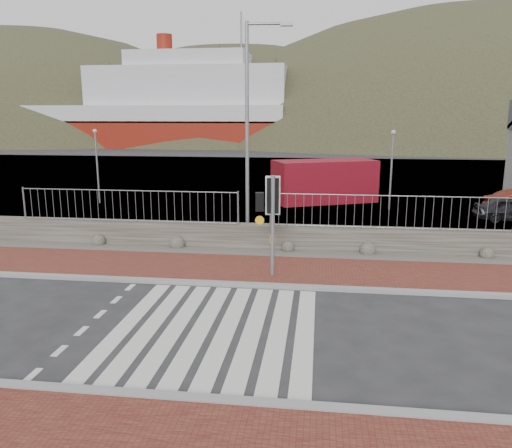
# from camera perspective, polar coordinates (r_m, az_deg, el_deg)

# --- Properties ---
(ground) EXTENTS (220.00, 220.00, 0.00)m
(ground) POSITION_cam_1_polar(r_m,az_deg,el_deg) (11.88, -4.83, -11.88)
(ground) COLOR #28282B
(ground) RESTS_ON ground
(sidewalk_far) EXTENTS (40.00, 3.00, 0.08)m
(sidewalk_far) POSITION_cam_1_polar(r_m,az_deg,el_deg) (16.00, -1.45, -5.20)
(sidewalk_far) COLOR brown
(sidewalk_far) RESTS_ON ground
(kerb_near) EXTENTS (40.00, 0.25, 0.12)m
(kerb_near) POSITION_cam_1_polar(r_m,az_deg,el_deg) (9.28, -8.93, -19.07)
(kerb_near) COLOR gray
(kerb_near) RESTS_ON ground
(kerb_far) EXTENTS (40.00, 0.25, 0.12)m
(kerb_far) POSITION_cam_1_polar(r_m,az_deg,el_deg) (14.60, -2.35, -6.93)
(kerb_far) COLOR gray
(kerb_far) RESTS_ON ground
(zebra_crossing) EXTENTS (4.62, 5.60, 0.01)m
(zebra_crossing) POSITION_cam_1_polar(r_m,az_deg,el_deg) (11.87, -4.83, -11.85)
(zebra_crossing) COLOR silver
(zebra_crossing) RESTS_ON ground
(gravel_strip) EXTENTS (40.00, 1.50, 0.06)m
(gravel_strip) POSITION_cam_1_polar(r_m,az_deg,el_deg) (17.90, -0.47, -3.32)
(gravel_strip) COLOR #59544C
(gravel_strip) RESTS_ON ground
(stone_wall) EXTENTS (40.00, 0.60, 0.90)m
(stone_wall) POSITION_cam_1_polar(r_m,az_deg,el_deg) (18.56, -0.14, -1.41)
(stone_wall) COLOR #454038
(stone_wall) RESTS_ON ground
(railing) EXTENTS (18.07, 0.07, 1.22)m
(railing) POSITION_cam_1_polar(r_m,az_deg,el_deg) (18.14, -0.20, 2.68)
(railing) COLOR gray
(railing) RESTS_ON stone_wall
(quay) EXTENTS (120.00, 40.00, 0.50)m
(quay) POSITION_cam_1_polar(r_m,az_deg,el_deg) (38.85, 3.84, 5.12)
(quay) COLOR #4C4C4F
(quay) RESTS_ON ground
(water) EXTENTS (220.00, 50.00, 0.05)m
(water) POSITION_cam_1_polar(r_m,az_deg,el_deg) (73.68, 5.56, 8.50)
(water) COLOR #3F4C54
(water) RESTS_ON ground
(ferry) EXTENTS (50.00, 16.00, 20.00)m
(ferry) POSITION_cam_1_polar(r_m,az_deg,el_deg) (82.99, -11.92, 12.43)
(ferry) COLOR maroon
(ferry) RESTS_ON ground
(hills_backdrop) EXTENTS (254.00, 90.00, 100.00)m
(hills_backdrop) POSITION_cam_1_polar(r_m,az_deg,el_deg) (102.45, 9.54, -3.65)
(hills_backdrop) COLOR #303620
(hills_backdrop) RESTS_ON ground
(traffic_signal_far) EXTENTS (0.76, 0.32, 3.13)m
(traffic_signal_far) POSITION_cam_1_polar(r_m,az_deg,el_deg) (14.81, 1.77, 2.23)
(traffic_signal_far) COLOR gray
(traffic_signal_far) RESTS_ON ground
(streetlight) EXTENTS (1.73, 0.32, 8.14)m
(streetlight) POSITION_cam_1_polar(r_m,az_deg,el_deg) (18.87, -0.60, 11.49)
(streetlight) COLOR gray
(streetlight) RESTS_ON ground
(shipping_container) EXTENTS (6.16, 4.46, 2.37)m
(shipping_container) POSITION_cam_1_polar(r_m,az_deg,el_deg) (28.76, 7.82, 4.88)
(shipping_container) COLOR maroon
(shipping_container) RESTS_ON ground
(car_a) EXTENTS (3.35, 1.36, 1.14)m
(car_a) POSITION_cam_1_polar(r_m,az_deg,el_deg) (26.15, 27.23, 1.51)
(car_a) COLOR black
(car_a) RESTS_ON ground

